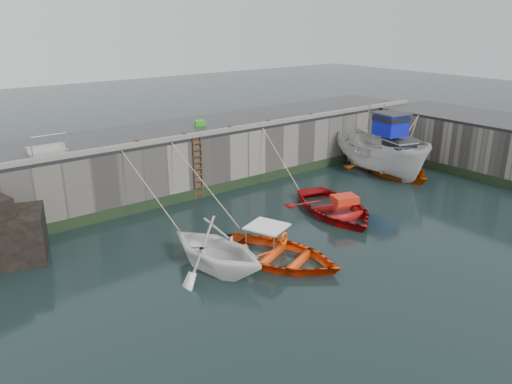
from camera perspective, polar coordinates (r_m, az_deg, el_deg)
ground at (r=20.07m, az=13.76°, el=-7.22°), size 120.00×120.00×0.00m
quay_back at (r=28.40m, az=-5.90°, el=4.42°), size 30.00×5.00×3.00m
quay_right at (r=32.65m, az=26.80°, el=4.40°), size 5.00×15.00×3.00m
road_back at (r=28.03m, az=-6.01°, el=7.54°), size 30.00×5.00×0.16m
road_right at (r=32.34m, az=27.23°, el=7.10°), size 5.00×15.00×0.16m
kerb_back at (r=26.06m, az=-3.26°, el=7.12°), size 30.00×0.30×0.20m
algae_back at (r=26.72m, az=-2.91°, el=0.73°), size 30.00×0.08×0.50m
algae_right at (r=30.75m, az=24.34°, el=1.51°), size 0.08×15.00×0.50m
ladder at (r=25.24m, az=-6.63°, el=2.69°), size 0.51×0.08×3.20m
boat_near_white at (r=18.71m, az=-4.54°, el=-8.73°), size 4.56×5.03×2.30m
boat_near_white_rope at (r=22.45m, az=-11.22°, el=-4.06°), size 0.04×5.17×3.10m
boat_near_blue at (r=19.21m, az=2.55°, el=-7.89°), size 5.23×6.03×1.05m
boat_near_blue_rope at (r=23.04m, az=-5.81°, el=-3.15°), size 0.04×5.99×3.10m
boat_near_navy at (r=23.89m, az=8.98°, el=-2.45°), size 5.28×6.30×1.12m
boat_near_navy_rope at (r=26.71m, az=2.54°, el=0.16°), size 0.04×4.22×3.10m
boat_far_white at (r=30.26m, az=14.08°, el=4.21°), size 3.59×7.45×5.77m
boat_far_orange at (r=30.82m, az=15.31°, el=2.91°), size 5.74×6.97×4.26m
fish_crate at (r=27.70m, az=-6.43°, el=7.85°), size 0.64×0.53×0.28m
railing at (r=23.46m, az=-22.80°, el=4.48°), size 1.60×1.05×1.00m
bollard_a at (r=23.76m, az=-13.42°, el=5.49°), size 0.18×0.18×0.28m
bollard_b at (r=24.85m, az=-8.17°, el=6.43°), size 0.18×0.18×0.28m
bollard_c at (r=26.25m, az=-3.03°, el=7.30°), size 0.18×0.18×0.28m
bollard_d at (r=27.77m, az=1.42°, el=8.00°), size 0.18×0.18×0.28m
bollard_e at (r=29.86m, az=6.25°, el=8.70°), size 0.18×0.18×0.28m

